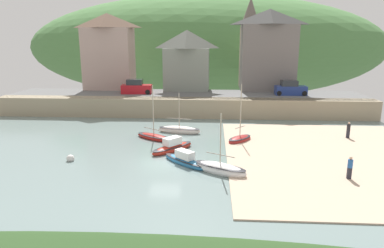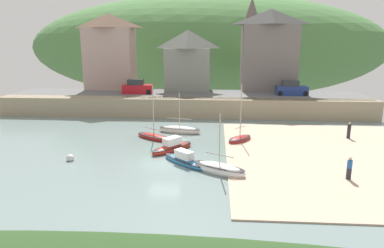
% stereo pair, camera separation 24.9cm
% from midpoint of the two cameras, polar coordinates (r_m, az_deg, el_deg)
% --- Properties ---
extents(ground, '(48.00, 41.00, 0.61)m').
position_cam_midpoint_polar(ground, '(18.93, -4.39, -15.75)').
color(ground, gray).
extents(quay_seawall, '(48.00, 9.40, 2.40)m').
position_cam_midpoint_polar(quay_seawall, '(44.29, -1.15, 3.07)').
color(quay_seawall, gray).
rests_on(quay_seawall, ground).
extents(hillside_backdrop, '(80.00, 44.00, 22.94)m').
position_cam_midpoint_polar(hillside_backdrop, '(81.11, 2.61, 12.57)').
color(hillside_backdrop, '#4D7E43').
rests_on(hillside_backdrop, ground).
extents(waterfront_building_left, '(7.27, 4.75, 10.99)m').
position_cam_midpoint_polar(waterfront_building_left, '(53.45, -13.33, 11.67)').
color(waterfront_building_left, tan).
rests_on(waterfront_building_left, ground).
extents(waterfront_building_centre, '(6.74, 5.90, 8.61)m').
position_cam_midpoint_polar(waterfront_building_centre, '(51.30, -0.52, 10.63)').
color(waterfront_building_centre, gray).
rests_on(waterfront_building_centre, ground).
extents(waterfront_building_right, '(7.99, 4.53, 11.44)m').
position_cam_midpoint_polar(waterfront_building_right, '(51.66, 12.86, 11.90)').
color(waterfront_building_right, slate).
rests_on(waterfront_building_right, ground).
extents(church_with_spire, '(3.00, 3.00, 13.47)m').
position_cam_midpoint_polar(church_with_spire, '(55.33, 9.84, 13.29)').
color(church_with_spire, gray).
rests_on(church_with_spire, ground).
extents(sailboat_nearest_shore, '(4.22, 3.40, 5.44)m').
position_cam_midpoint_polar(sailboat_nearest_shore, '(34.20, -6.11, -2.11)').
color(sailboat_nearest_shore, '#A41D17').
rests_on(sailboat_nearest_shore, ground).
extents(rowboat_small_beached, '(4.71, 2.03, 4.44)m').
position_cam_midpoint_polar(rowboat_small_beached, '(36.29, -1.88, -0.99)').
color(rowboat_small_beached, silver).
rests_on(rowboat_small_beached, ground).
extents(sailboat_white_hull, '(2.96, 3.17, 5.71)m').
position_cam_midpoint_polar(sailboat_white_hull, '(33.39, 8.15, -2.50)').
color(sailboat_white_hull, maroon).
rests_on(sailboat_white_hull, ground).
extents(fishing_boat_green, '(4.05, 3.87, 1.24)m').
position_cam_midpoint_polar(fishing_boat_green, '(27.18, -1.04, -6.05)').
color(fishing_boat_green, teal).
rests_on(fishing_boat_green, ground).
extents(sailboat_far_left, '(3.88, 4.27, 1.40)m').
position_cam_midpoint_polar(sailboat_far_left, '(30.41, -3.07, -3.84)').
color(sailboat_far_left, '#AA261A').
rests_on(sailboat_far_left, ground).
extents(sailboat_blue_trim, '(4.33, 3.19, 4.69)m').
position_cam_midpoint_polar(sailboat_blue_trim, '(25.49, 4.80, -7.42)').
color(sailboat_blue_trim, white).
rests_on(sailboat_blue_trim, ground).
extents(parked_car_near_slipway, '(4.17, 1.89, 1.95)m').
position_cam_midpoint_polar(parked_car_near_slipway, '(48.20, -8.91, 5.99)').
color(parked_car_near_slipway, red).
rests_on(parked_car_near_slipway, ground).
extents(parked_car_by_wall, '(4.13, 1.82, 1.95)m').
position_cam_midpoint_polar(parked_car_by_wall, '(48.08, 16.29, 5.59)').
color(parked_car_by_wall, navy).
rests_on(parked_car_by_wall, ground).
extents(person_on_slipway, '(0.34, 0.34, 1.62)m').
position_cam_midpoint_polar(person_on_slipway, '(37.12, 24.77, -0.84)').
color(person_on_slipway, '#282833').
rests_on(person_on_slipway, ground).
extents(person_near_water, '(0.34, 0.34, 1.62)m').
position_cam_midpoint_polar(person_near_water, '(26.23, 24.89, -6.51)').
color(person_near_water, '#282833').
rests_on(person_near_water, ground).
extents(mooring_buoy, '(0.63, 0.63, 0.63)m').
position_cam_midpoint_polar(mooring_buoy, '(29.64, -19.30, -5.38)').
color(mooring_buoy, silver).
rests_on(mooring_buoy, ground).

